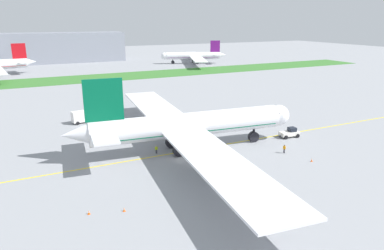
{
  "coord_description": "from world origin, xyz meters",
  "views": [
    {
      "loc": [
        -26.0,
        -58.59,
        25.76
      ],
      "look_at": [
        7.1,
        9.31,
        3.4
      ],
      "focal_mm": 33.43,
      "sensor_mm": 36.0,
      "label": 1
    }
  ],
  "objects_px": {
    "traffic_cone_starboard_wing": "(312,160)",
    "parked_airliner_far_right": "(194,56)",
    "ground_crew_wingwalker_port": "(284,148)",
    "service_truck_baggage_loader": "(81,117)",
    "airliner_foreground": "(186,126)",
    "traffic_cone_near_nose": "(89,212)",
    "pushback_tug": "(290,133)",
    "traffic_cone_port_wing": "(124,209)",
    "ground_crew_marshaller_front": "(156,149)"
  },
  "relations": [
    {
      "from": "pushback_tug",
      "to": "traffic_cone_near_nose",
      "type": "bearing_deg",
      "value": -163.28
    },
    {
      "from": "traffic_cone_port_wing",
      "to": "service_truck_baggage_loader",
      "type": "distance_m",
      "value": 48.32
    },
    {
      "from": "airliner_foreground",
      "to": "traffic_cone_near_nose",
      "type": "height_order",
      "value": "airliner_foreground"
    },
    {
      "from": "traffic_cone_starboard_wing",
      "to": "service_truck_baggage_loader",
      "type": "relative_size",
      "value": 0.11
    },
    {
      "from": "service_truck_baggage_loader",
      "to": "parked_airliner_far_right",
      "type": "height_order",
      "value": "parked_airliner_far_right"
    },
    {
      "from": "ground_crew_marshaller_front",
      "to": "traffic_cone_port_wing",
      "type": "bearing_deg",
      "value": -122.04
    },
    {
      "from": "pushback_tug",
      "to": "ground_crew_wingwalker_port",
      "type": "distance_m",
      "value": 10.9
    },
    {
      "from": "ground_crew_wingwalker_port",
      "to": "traffic_cone_port_wing",
      "type": "distance_m",
      "value": 35.99
    },
    {
      "from": "airliner_foreground",
      "to": "traffic_cone_starboard_wing",
      "type": "bearing_deg",
      "value": -39.97
    },
    {
      "from": "airliner_foreground",
      "to": "pushback_tug",
      "type": "height_order",
      "value": "airliner_foreground"
    },
    {
      "from": "ground_crew_wingwalker_port",
      "to": "service_truck_baggage_loader",
      "type": "height_order",
      "value": "service_truck_baggage_loader"
    },
    {
      "from": "pushback_tug",
      "to": "ground_crew_marshaller_front",
      "type": "relative_size",
      "value": 3.77
    },
    {
      "from": "pushback_tug",
      "to": "traffic_cone_starboard_wing",
      "type": "distance_m",
      "value": 14.62
    },
    {
      "from": "ground_crew_wingwalker_port",
      "to": "traffic_cone_starboard_wing",
      "type": "height_order",
      "value": "ground_crew_wingwalker_port"
    },
    {
      "from": "airliner_foreground",
      "to": "ground_crew_wingwalker_port",
      "type": "bearing_deg",
      "value": -30.52
    },
    {
      "from": "pushback_tug",
      "to": "service_truck_baggage_loader",
      "type": "bearing_deg",
      "value": 141.31
    },
    {
      "from": "ground_crew_wingwalker_port",
      "to": "parked_airliner_far_right",
      "type": "height_order",
      "value": "parked_airliner_far_right"
    },
    {
      "from": "traffic_cone_near_nose",
      "to": "parked_airliner_far_right",
      "type": "height_order",
      "value": "parked_airliner_far_right"
    },
    {
      "from": "ground_crew_wingwalker_port",
      "to": "service_truck_baggage_loader",
      "type": "distance_m",
      "value": 51.89
    },
    {
      "from": "traffic_cone_near_nose",
      "to": "parked_airliner_far_right",
      "type": "bearing_deg",
      "value": 58.99
    },
    {
      "from": "traffic_cone_near_nose",
      "to": "service_truck_baggage_loader",
      "type": "xyz_separation_m",
      "value": [
        6.79,
        46.9,
        1.4
      ]
    },
    {
      "from": "airliner_foreground",
      "to": "pushback_tug",
      "type": "bearing_deg",
      "value": -5.72
    },
    {
      "from": "airliner_foreground",
      "to": "service_truck_baggage_loader",
      "type": "distance_m",
      "value": 34.25
    },
    {
      "from": "traffic_cone_starboard_wing",
      "to": "service_truck_baggage_loader",
      "type": "bearing_deg",
      "value": 127.07
    },
    {
      "from": "airliner_foreground",
      "to": "traffic_cone_starboard_wing",
      "type": "distance_m",
      "value": 25.06
    },
    {
      "from": "traffic_cone_near_nose",
      "to": "parked_airliner_far_right",
      "type": "xyz_separation_m",
      "value": [
        90.46,
        150.5,
        4.34
      ]
    },
    {
      "from": "traffic_cone_port_wing",
      "to": "parked_airliner_far_right",
      "type": "xyz_separation_m",
      "value": [
        85.87,
        151.85,
        4.34
      ]
    },
    {
      "from": "service_truck_baggage_loader",
      "to": "ground_crew_marshaller_front",
      "type": "bearing_deg",
      "value": -71.51
    },
    {
      "from": "airliner_foreground",
      "to": "traffic_cone_port_wing",
      "type": "xyz_separation_m",
      "value": [
        -18.06,
        -18.12,
        -5.03
      ]
    },
    {
      "from": "traffic_cone_starboard_wing",
      "to": "pushback_tug",
      "type": "bearing_deg",
      "value": 65.48
    },
    {
      "from": "pushback_tug",
      "to": "parked_airliner_far_right",
      "type": "xyz_separation_m",
      "value": [
        42.93,
        136.22,
        3.6
      ]
    },
    {
      "from": "ground_crew_marshaller_front",
      "to": "service_truck_baggage_loader",
      "type": "distance_m",
      "value": 30.76
    },
    {
      "from": "airliner_foreground",
      "to": "ground_crew_wingwalker_port",
      "type": "height_order",
      "value": "airliner_foreground"
    },
    {
      "from": "traffic_cone_near_nose",
      "to": "traffic_cone_port_wing",
      "type": "xyz_separation_m",
      "value": [
        4.59,
        -1.35,
        0.0
      ]
    },
    {
      "from": "pushback_tug",
      "to": "traffic_cone_starboard_wing",
      "type": "xyz_separation_m",
      "value": [
        -6.06,
        -13.28,
        -0.74
      ]
    },
    {
      "from": "pushback_tug",
      "to": "service_truck_baggage_loader",
      "type": "relative_size",
      "value": 1.26
    },
    {
      "from": "parked_airliner_far_right",
      "to": "service_truck_baggage_loader",
      "type": "bearing_deg",
      "value": -128.93
    },
    {
      "from": "airliner_foreground",
      "to": "ground_crew_marshaller_front",
      "type": "distance_m",
      "value": 7.53
    },
    {
      "from": "traffic_cone_port_wing",
      "to": "parked_airliner_far_right",
      "type": "relative_size",
      "value": 0.01
    },
    {
      "from": "service_truck_baggage_loader",
      "to": "traffic_cone_near_nose",
      "type": "bearing_deg",
      "value": -98.23
    },
    {
      "from": "pushback_tug",
      "to": "traffic_cone_port_wing",
      "type": "distance_m",
      "value": 45.69
    },
    {
      "from": "traffic_cone_starboard_wing",
      "to": "parked_airliner_far_right",
      "type": "height_order",
      "value": "parked_airliner_far_right"
    },
    {
      "from": "service_truck_baggage_loader",
      "to": "parked_airliner_far_right",
      "type": "xyz_separation_m",
      "value": [
        83.67,
        103.6,
        2.94
      ]
    },
    {
      "from": "parked_airliner_far_right",
      "to": "traffic_cone_starboard_wing",
      "type": "bearing_deg",
      "value": -108.14
    },
    {
      "from": "traffic_cone_near_nose",
      "to": "service_truck_baggage_loader",
      "type": "relative_size",
      "value": 0.11
    },
    {
      "from": "pushback_tug",
      "to": "traffic_cone_near_nose",
      "type": "distance_m",
      "value": 49.63
    },
    {
      "from": "ground_crew_wingwalker_port",
      "to": "service_truck_baggage_loader",
      "type": "bearing_deg",
      "value": 129.3
    },
    {
      "from": "ground_crew_marshaller_front",
      "to": "pushback_tug",
      "type": "bearing_deg",
      "value": -6.37
    },
    {
      "from": "traffic_cone_near_nose",
      "to": "airliner_foreground",
      "type": "bearing_deg",
      "value": 36.51
    },
    {
      "from": "ground_crew_wingwalker_port",
      "to": "traffic_cone_near_nose",
      "type": "distance_m",
      "value": 40.23
    }
  ]
}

